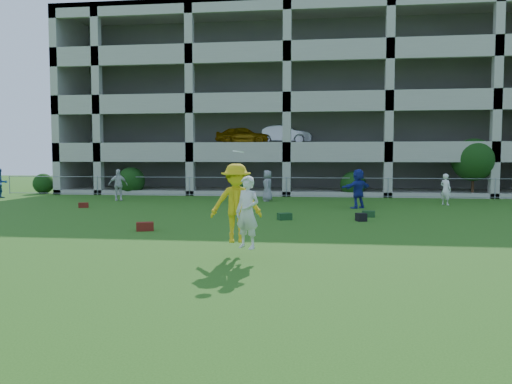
# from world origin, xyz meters

# --- Properties ---
(ground) EXTENTS (100.00, 100.00, 0.00)m
(ground) POSITION_xyz_m (0.00, 0.00, 0.00)
(ground) COLOR #235114
(ground) RESTS_ON ground
(bystander_a) EXTENTS (1.01, 1.07, 1.75)m
(bystander_a) POSITION_xyz_m (-16.55, 15.92, 0.87)
(bystander_a) COLOR #1E4A8C
(bystander_a) RESTS_ON ground
(bystander_b) EXTENTS (1.10, 0.82, 1.73)m
(bystander_b) POSITION_xyz_m (-9.07, 15.26, 0.87)
(bystander_b) COLOR silver
(bystander_b) RESTS_ON ground
(bystander_c) EXTENTS (0.63, 0.88, 1.68)m
(bystander_c) POSITION_xyz_m (-0.82, 15.83, 0.84)
(bystander_c) COLOR gray
(bystander_c) RESTS_ON ground
(bystander_d) EXTENTS (1.66, 1.52, 1.84)m
(bystander_d) POSITION_xyz_m (3.77, 12.64, 0.92)
(bystander_d) COLOR navy
(bystander_d) RESTS_ON ground
(bystander_e) EXTENTS (0.66, 0.68, 1.57)m
(bystander_e) POSITION_xyz_m (8.25, 14.81, 0.78)
(bystander_e) COLOR white
(bystander_e) RESTS_ON ground
(bag_red_a) EXTENTS (0.62, 0.47, 0.28)m
(bag_red_a) POSITION_xyz_m (-3.65, 4.46, 0.14)
(bag_red_a) COLOR #51170D
(bag_red_a) RESTS_ON ground
(bag_green_c) EXTENTS (0.60, 0.54, 0.26)m
(bag_green_c) POSITION_xyz_m (0.66, 7.87, 0.13)
(bag_green_c) COLOR #173814
(bag_green_c) RESTS_ON ground
(crate_d) EXTENTS (0.44, 0.44, 0.30)m
(crate_d) POSITION_xyz_m (3.53, 7.83, 0.15)
(crate_d) COLOR black
(crate_d) RESTS_ON ground
(bag_red_f) EXTENTS (0.53, 0.44, 0.24)m
(bag_red_f) POSITION_xyz_m (-9.12, 11.25, 0.12)
(bag_red_f) COLOR #50130D
(bag_red_f) RESTS_ON ground
(bag_green_g) EXTENTS (0.54, 0.37, 0.25)m
(bag_green_g) POSITION_xyz_m (3.93, 9.18, 0.12)
(bag_green_g) COLOR #153A20
(bag_green_g) RESTS_ON ground
(frisbee_contest) EXTENTS (1.42, 1.54, 2.25)m
(frisbee_contest) POSITION_xyz_m (0.04, 0.70, 1.25)
(frisbee_contest) COLOR gold
(frisbee_contest) RESTS_ON ground
(parking_garage) EXTENTS (30.00, 14.00, 12.00)m
(parking_garage) POSITION_xyz_m (-0.01, 27.70, 6.01)
(parking_garage) COLOR #9E998C
(parking_garage) RESTS_ON ground
(fence) EXTENTS (36.06, 0.06, 1.20)m
(fence) POSITION_xyz_m (0.00, 19.00, 0.61)
(fence) COLOR gray
(fence) RESTS_ON ground
(shrub_row) EXTENTS (34.38, 2.52, 3.50)m
(shrub_row) POSITION_xyz_m (4.59, 19.70, 1.51)
(shrub_row) COLOR #163D11
(shrub_row) RESTS_ON ground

